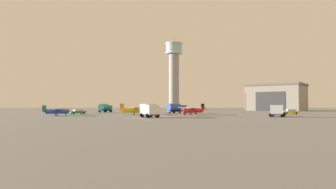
{
  "coord_description": "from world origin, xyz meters",
  "views": [
    {
      "loc": [
        0.85,
        -68.62,
        2.68
      ],
      "look_at": [
        0.52,
        26.93,
        5.91
      ],
      "focal_mm": 32.26,
      "sensor_mm": 36.0,
      "label": 1
    }
  ],
  "objects_px": {
    "truck_flatbed_silver": "(278,111)",
    "traffic_cone_near_right": "(197,115)",
    "airplane_red": "(194,110)",
    "truck_fuel_tanker_blue": "(177,108)",
    "light_post_west": "(247,99)",
    "airplane_blue": "(58,111)",
    "airplane_yellow": "(135,110)",
    "traffic_cone_near_left": "(241,116)",
    "car_green": "(79,112)",
    "car_yellow": "(292,112)",
    "truck_box_white": "(150,110)",
    "truck_fuel_tanker_teal": "(106,108)",
    "control_tower": "(175,71)"
  },
  "relations": [
    {
      "from": "airplane_blue",
      "to": "truck_fuel_tanker_blue",
      "type": "xyz_separation_m",
      "value": [
        29.19,
        20.31,
        0.48
      ]
    },
    {
      "from": "traffic_cone_near_right",
      "to": "light_post_west",
      "type": "bearing_deg",
      "value": 64.69
    },
    {
      "from": "car_green",
      "to": "airplane_red",
      "type": "bearing_deg",
      "value": 125.48
    },
    {
      "from": "truck_box_white",
      "to": "traffic_cone_near_right",
      "type": "distance_m",
      "value": 12.08
    },
    {
      "from": "truck_flatbed_silver",
      "to": "car_yellow",
      "type": "height_order",
      "value": "truck_flatbed_silver"
    },
    {
      "from": "truck_fuel_tanker_blue",
      "to": "traffic_cone_near_left",
      "type": "xyz_separation_m",
      "value": [
        13.09,
        -27.56,
        -1.37
      ]
    },
    {
      "from": "control_tower",
      "to": "airplane_blue",
      "type": "height_order",
      "value": "control_tower"
    },
    {
      "from": "car_green",
      "to": "car_yellow",
      "type": "height_order",
      "value": "same"
    },
    {
      "from": "car_yellow",
      "to": "traffic_cone_near_right",
      "type": "height_order",
      "value": "car_yellow"
    },
    {
      "from": "airplane_blue",
      "to": "airplane_yellow",
      "type": "height_order",
      "value": "airplane_yellow"
    },
    {
      "from": "car_green",
      "to": "traffic_cone_near_left",
      "type": "relative_size",
      "value": 7.22
    },
    {
      "from": "airplane_yellow",
      "to": "car_green",
      "type": "bearing_deg",
      "value": 159.63
    },
    {
      "from": "traffic_cone_near_right",
      "to": "truck_fuel_tanker_blue",
      "type": "bearing_deg",
      "value": 99.48
    },
    {
      "from": "airplane_red",
      "to": "truck_fuel_tanker_teal",
      "type": "distance_m",
      "value": 39.45
    },
    {
      "from": "traffic_cone_near_left",
      "to": "traffic_cone_near_right",
      "type": "xyz_separation_m",
      "value": [
        -9.21,
        4.33,
        -0.02
      ]
    },
    {
      "from": "truck_flatbed_silver",
      "to": "truck_fuel_tanker_blue",
      "type": "xyz_separation_m",
      "value": [
        -21.42,
        26.47,
        0.39
      ]
    },
    {
      "from": "car_yellow",
      "to": "truck_box_white",
      "type": "bearing_deg",
      "value": 28.85
    },
    {
      "from": "airplane_blue",
      "to": "car_yellow",
      "type": "distance_m",
      "value": 62.91
    },
    {
      "from": "light_post_west",
      "to": "airplane_blue",
      "type": "bearing_deg",
      "value": -139.25
    },
    {
      "from": "light_post_west",
      "to": "traffic_cone_near_left",
      "type": "relative_size",
      "value": 13.18
    },
    {
      "from": "truck_flatbed_silver",
      "to": "traffic_cone_near_right",
      "type": "bearing_deg",
      "value": -77.41
    },
    {
      "from": "airplane_blue",
      "to": "truck_flatbed_silver",
      "type": "xyz_separation_m",
      "value": [
        50.61,
        -6.16,
        0.09
      ]
    },
    {
      "from": "airplane_blue",
      "to": "car_yellow",
      "type": "xyz_separation_m",
      "value": [
        61.47,
        13.39,
        -0.45
      ]
    },
    {
      "from": "airplane_red",
      "to": "truck_fuel_tanker_blue",
      "type": "xyz_separation_m",
      "value": [
        -3.86,
        14.92,
        0.29
      ]
    },
    {
      "from": "car_yellow",
      "to": "traffic_cone_near_left",
      "type": "relative_size",
      "value": 7.0
    },
    {
      "from": "truck_flatbed_silver",
      "to": "light_post_west",
      "type": "distance_m",
      "value": 56.87
    },
    {
      "from": "truck_flatbed_silver",
      "to": "traffic_cone_near_right",
      "type": "relative_size",
      "value": 13.23
    },
    {
      "from": "car_yellow",
      "to": "traffic_cone_near_left",
      "type": "bearing_deg",
      "value": 45.84
    },
    {
      "from": "truck_box_white",
      "to": "car_green",
      "type": "distance_m",
      "value": 29.63
    },
    {
      "from": "control_tower",
      "to": "airplane_yellow",
      "type": "xyz_separation_m",
      "value": [
        -11.91,
        -67.29,
        -17.99
      ]
    },
    {
      "from": "airplane_red",
      "to": "traffic_cone_near_right",
      "type": "bearing_deg",
      "value": 57.91
    },
    {
      "from": "truck_flatbed_silver",
      "to": "traffic_cone_near_left",
      "type": "relative_size",
      "value": 12.47
    },
    {
      "from": "traffic_cone_near_left",
      "to": "truck_box_white",
      "type": "bearing_deg",
      "value": -174.74
    },
    {
      "from": "car_green",
      "to": "truck_fuel_tanker_blue",
      "type": "bearing_deg",
      "value": 154.13
    },
    {
      "from": "control_tower",
      "to": "truck_flatbed_silver",
      "type": "height_order",
      "value": "control_tower"
    },
    {
      "from": "car_yellow",
      "to": "traffic_cone_near_left",
      "type": "xyz_separation_m",
      "value": [
        -19.19,
        -20.63,
        -0.44
      ]
    },
    {
      "from": "airplane_yellow",
      "to": "car_yellow",
      "type": "bearing_deg",
      "value": -1.47
    },
    {
      "from": "truck_flatbed_silver",
      "to": "light_post_west",
      "type": "bearing_deg",
      "value": -164.56
    },
    {
      "from": "truck_fuel_tanker_teal",
      "to": "traffic_cone_near_right",
      "type": "distance_m",
      "value": 45.66
    },
    {
      "from": "traffic_cone_near_left",
      "to": "truck_fuel_tanker_blue",
      "type": "bearing_deg",
      "value": 115.4
    },
    {
      "from": "control_tower",
      "to": "truck_fuel_tanker_teal",
      "type": "xyz_separation_m",
      "value": [
        -24.93,
        -42.64,
        -17.72
      ]
    },
    {
      "from": "airplane_yellow",
      "to": "car_yellow",
      "type": "height_order",
      "value": "airplane_yellow"
    },
    {
      "from": "car_green",
      "to": "traffic_cone_near_left",
      "type": "height_order",
      "value": "car_green"
    },
    {
      "from": "airplane_yellow",
      "to": "traffic_cone_near_left",
      "type": "relative_size",
      "value": 16.61
    },
    {
      "from": "traffic_cone_near_left",
      "to": "car_yellow",
      "type": "bearing_deg",
      "value": 47.08
    },
    {
      "from": "airplane_yellow",
      "to": "light_post_west",
      "type": "bearing_deg",
      "value": 37.79
    },
    {
      "from": "airplane_blue",
      "to": "traffic_cone_near_left",
      "type": "bearing_deg",
      "value": -41.69
    },
    {
      "from": "airplane_red",
      "to": "car_green",
      "type": "bearing_deg",
      "value": -43.49
    },
    {
      "from": "truck_fuel_tanker_teal",
      "to": "car_green",
      "type": "height_order",
      "value": "truck_fuel_tanker_teal"
    },
    {
      "from": "airplane_blue",
      "to": "traffic_cone_near_left",
      "type": "height_order",
      "value": "airplane_blue"
    }
  ]
}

